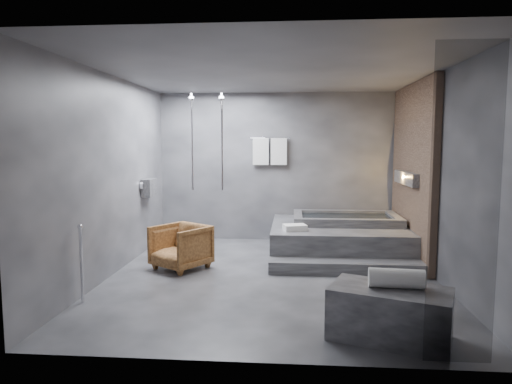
{
  "coord_description": "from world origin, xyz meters",
  "views": [
    {
      "loc": [
        0.28,
        -6.18,
        1.85
      ],
      "look_at": [
        -0.24,
        0.3,
        1.16
      ],
      "focal_mm": 32.0,
      "sensor_mm": 36.0,
      "label": 1
    }
  ],
  "objects": [
    {
      "name": "room",
      "position": [
        0.4,
        0.24,
        1.73
      ],
      "size": [
        5.0,
        5.04,
        2.82
      ],
      "color": "#2F2F31",
      "rests_on": "ground"
    },
    {
      "name": "tub_deck",
      "position": [
        1.05,
        1.45,
        0.25
      ],
      "size": [
        2.2,
        2.0,
        0.5
      ],
      "primitive_type": "cube",
      "color": "#343436",
      "rests_on": "ground"
    },
    {
      "name": "tub_step",
      "position": [
        1.05,
        0.27,
        0.09
      ],
      "size": [
        2.2,
        0.36,
        0.18
      ],
      "primitive_type": "cube",
      "color": "#343436",
      "rests_on": "ground"
    },
    {
      "name": "concrete_bench",
      "position": [
        1.21,
        -1.92,
        0.25
      ],
      "size": [
        1.24,
        0.95,
        0.49
      ],
      "primitive_type": "cube",
      "rotation": [
        0.0,
        0.0,
        -0.37
      ],
      "color": "#353538",
      "rests_on": "ground"
    },
    {
      "name": "driftwood_chair",
      "position": [
        -1.36,
        0.34,
        0.33
      ],
      "size": [
        0.99,
        0.99,
        0.66
      ],
      "primitive_type": "imported",
      "rotation": [
        0.0,
        0.0,
        -0.6
      ],
      "color": "#4E2C13",
      "rests_on": "ground"
    },
    {
      "name": "rolled_towel",
      "position": [
        1.27,
        -1.9,
        0.58
      ],
      "size": [
        0.53,
        0.23,
        0.18
      ],
      "primitive_type": "cylinder",
      "rotation": [
        0.0,
        1.57,
        -0.09
      ],
      "color": "white",
      "rests_on": "concrete_bench"
    },
    {
      "name": "deck_towel",
      "position": [
        0.32,
        0.86,
        0.55
      ],
      "size": [
        0.4,
        0.33,
        0.09
      ],
      "primitive_type": "cube",
      "rotation": [
        0.0,
        0.0,
        0.27
      ],
      "color": "white",
      "rests_on": "tub_deck"
    }
  ]
}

